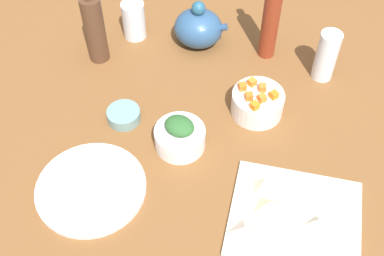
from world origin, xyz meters
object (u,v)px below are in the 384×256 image
Objects in this scene: plate_tofu at (91,188)px; drinking_glass_0 at (326,56)px; bottle_1 at (271,18)px; bowl_greens at (180,138)px; bowl_carrots at (257,103)px; bowl_small_side at (124,115)px; teapot at (198,28)px; drinking_glass_1 at (134,20)px; bottle_0 at (95,28)px; cutting_board at (295,218)px.

plate_tofu is 69.91cm from drinking_glass_0.
bottle_1 is (29.56, 56.93, 12.08)cm from plate_tofu.
bottle_1 is at bearing 70.35° from bowl_greens.
bowl_carrots is 34.20cm from bowl_small_side.
teapot reaches higher than drinking_glass_1.
bottle_0 is (-15.20, 19.93, 8.99)cm from bowl_small_side.
teapot is (-36.27, 50.42, 5.13)cm from cutting_board.
bowl_carrots is at bearing -128.74° from drinking_glass_0.
bowl_small_side is at bearing -159.29° from bowl_carrots.
bottle_1 is (45.26, 14.95, 2.17)cm from bottle_0.
cutting_board is at bearing -90.11° from drinking_glass_0.
bottle_1 is at bearing 4.53° from drinking_glass_1.
plate_tofu is at bearing -99.76° from teapot.
bottle_0 is 2.12× the size of drinking_glass_1.
drinking_glass_1 is at bearing 138.78° from cutting_board.
plate_tofu is 2.97× the size of bowl_small_side.
bowl_carrots is at bearing -25.83° from drinking_glass_1.
cutting_board is 0.96× the size of bottle_1.
cutting_board is 1.12× the size of plate_tofu.
bowl_carrots is 0.55× the size of bottle_0.
bowl_small_side is at bearing 166.37° from bowl_greens.
plate_tofu is at bearing -69.49° from bottle_0.
plate_tofu is 54.88cm from drinking_glass_1.
drinking_glass_0 is 55.32cm from drinking_glass_1.
cutting_board is 2.49× the size of drinking_glass_1.
cutting_board is 2.13× the size of bowl_carrots.
bowl_greens is 1.09× the size of drinking_glass_1.
bowl_greens is at bearing -13.63° from bowl_small_side.
bowl_carrots is (-14.44, 28.63, 2.70)cm from cutting_board.
teapot is (10.12, 33.88, 4.11)cm from bowl_small_side.
drinking_glass_0 reaches higher than drinking_glass_1.
bowl_carrots is at bearing -85.25° from bottle_1.
bowl_carrots is 0.85× the size of teapot.
teapot is at bearing 135.05° from bowl_carrots.
drinking_glass_0 is (36.36, -3.68, 1.68)cm from teapot.
teapot is 21.17cm from bottle_1.
cutting_board is at bearing 6.83° from plate_tofu.
teapot is 1.38× the size of drinking_glass_1.
cutting_board is 55.32cm from bottle_1.
bowl_greens is 16.71cm from bowl_small_side.
drinking_glass_0 is at bearing 48.41° from bowl_greens.
bowl_carrots reaches higher than plate_tofu.
teapot is 1.07× the size of drinking_glass_0.
cutting_board is 32.18cm from bowl_carrots.
bowl_greens is 0.93× the size of bowl_carrots.
bottle_1 reaches higher than plate_tofu.
bowl_greens is 45.85cm from drinking_glass_0.
drinking_glass_1 is at bearing 154.17° from bowl_carrots.
drinking_glass_1 is (-8.79, 31.80, 4.14)cm from bowl_small_side.
bowl_greens is (-30.19, 12.62, 2.25)cm from cutting_board.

